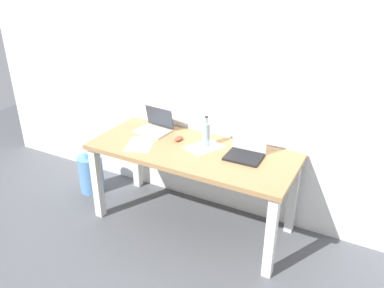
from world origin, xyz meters
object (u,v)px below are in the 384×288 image
object	(u,v)px
laptop_left	(155,127)
laptop_right	(246,151)
computer_mouse	(178,139)
desk	(192,160)
water_cooler_jug	(91,173)
beer_bottle	(206,134)

from	to	relation	value
laptop_left	laptop_right	bearing A→B (deg)	-4.89
computer_mouse	laptop_left	bearing A→B (deg)	167.99
desk	computer_mouse	size ratio (longest dim) A/B	17.11
desk	laptop_left	bearing A→B (deg)	159.99
laptop_right	water_cooler_jug	xyz separation A→B (m)	(-1.58, -0.09, -0.58)
computer_mouse	beer_bottle	bearing A→B (deg)	6.84
laptop_left	computer_mouse	bearing A→B (deg)	-13.91
laptop_left	laptop_right	size ratio (longest dim) A/B	1.11
desk	laptop_right	size ratio (longest dim) A/B	6.03
beer_bottle	computer_mouse	world-z (taller)	beer_bottle
computer_mouse	water_cooler_jug	distance (m)	1.12
computer_mouse	water_cooler_jug	bearing A→B (deg)	-172.32
desk	computer_mouse	bearing A→B (deg)	151.45
desk	water_cooler_jug	world-z (taller)	desk
laptop_left	computer_mouse	size ratio (longest dim) A/B	3.14
laptop_right	water_cooler_jug	world-z (taller)	laptop_right
laptop_right	beer_bottle	size ratio (longest dim) A/B	1.09
laptop_left	computer_mouse	xyz separation A→B (m)	(0.29, -0.07, -0.03)
laptop_left	beer_bottle	world-z (taller)	beer_bottle
desk	water_cooler_jug	size ratio (longest dim) A/B	3.99
beer_bottle	computer_mouse	size ratio (longest dim) A/B	2.61
laptop_right	water_cooler_jug	distance (m)	1.69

